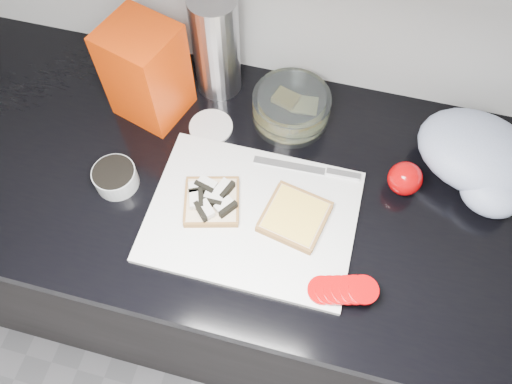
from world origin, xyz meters
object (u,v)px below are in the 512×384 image
cutting_board (252,216)px  bread_bag (146,72)px  glass_bowl (291,108)px  steel_canister (216,46)px

cutting_board → bread_bag: bread_bag is taller
bread_bag → cutting_board: bearing=-20.2°
glass_bowl → steel_canister: size_ratio=0.70×
bread_bag → steel_canister: bearing=55.6°
cutting_board → steel_canister: (-0.16, 0.31, 0.11)m
glass_bowl → steel_canister: steel_canister is taller
glass_bowl → bread_bag: size_ratio=0.77×
cutting_board → steel_canister: 0.37m
glass_bowl → steel_canister: (-0.18, 0.05, 0.08)m
glass_bowl → steel_canister: 0.20m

